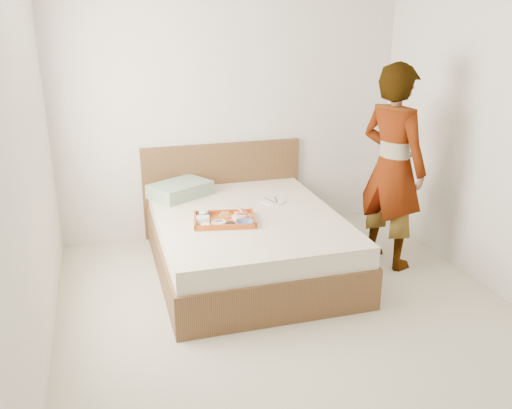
{
  "coord_description": "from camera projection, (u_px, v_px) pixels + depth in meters",
  "views": [
    {
      "loc": [
        -1.29,
        -3.32,
        2.2
      ],
      "look_at": [
        -0.06,
        0.9,
        0.65
      ],
      "focal_mm": 38.16,
      "sensor_mm": 36.0,
      "label": 1
    }
  ],
  "objects": [
    {
      "name": "ground",
      "position": [
        297.0,
        324.0,
        4.08
      ],
      "size": [
        3.5,
        4.0,
        0.01
      ],
      "primitive_type": "cube",
      "color": "beige",
      "rests_on": "ground"
    },
    {
      "name": "wall_back",
      "position": [
        231.0,
        108.0,
        5.46
      ],
      "size": [
        3.5,
        0.01,
        2.6
      ],
      "primitive_type": "cube",
      "color": "silver",
      "rests_on": "ground"
    },
    {
      "name": "wall_left",
      "position": [
        23.0,
        176.0,
        3.19
      ],
      "size": [
        0.01,
        4.0,
        2.6
      ],
      "primitive_type": "cube",
      "color": "silver",
      "rests_on": "ground"
    },
    {
      "name": "bed",
      "position": [
        248.0,
        242.0,
        4.87
      ],
      "size": [
        1.65,
        2.0,
        0.53
      ],
      "primitive_type": "cube",
      "color": "brown",
      "rests_on": "ground"
    },
    {
      "name": "headboard",
      "position": [
        223.0,
        188.0,
        5.68
      ],
      "size": [
        1.65,
        0.06,
        0.95
      ],
      "primitive_type": "cube",
      "color": "brown",
      "rests_on": "ground"
    },
    {
      "name": "pillow",
      "position": [
        180.0,
        190.0,
        5.24
      ],
      "size": [
        0.66,
        0.6,
        0.13
      ],
      "primitive_type": "cube",
      "rotation": [
        0.0,
        0.0,
        0.53
      ],
      "color": "gray",
      "rests_on": "bed"
    },
    {
      "name": "tray",
      "position": [
        224.0,
        220.0,
        4.59
      ],
      "size": [
        0.57,
        0.46,
        0.05
      ],
      "primitive_type": "cube",
      "rotation": [
        0.0,
        0.0,
        -0.18
      ],
      "color": "#BD5112",
      "rests_on": "bed"
    },
    {
      "name": "prawn_plate",
      "position": [
        242.0,
        217.0,
        4.66
      ],
      "size": [
        0.2,
        0.2,
        0.01
      ],
      "primitive_type": "cylinder",
      "rotation": [
        0.0,
        0.0,
        -0.18
      ],
      "color": "white",
      "rests_on": "tray"
    },
    {
      "name": "navy_bowl_big",
      "position": [
        245.0,
        223.0,
        4.5
      ],
      "size": [
        0.17,
        0.17,
        0.04
      ],
      "primitive_type": "imported",
      "rotation": [
        0.0,
        0.0,
        -0.18
      ],
      "color": "navy",
      "rests_on": "tray"
    },
    {
      "name": "sauce_dish",
      "position": [
        230.0,
        225.0,
        4.47
      ],
      "size": [
        0.09,
        0.09,
        0.03
      ],
      "primitive_type": "cylinder",
      "rotation": [
        0.0,
        0.0,
        -0.18
      ],
      "color": "black",
      "rests_on": "tray"
    },
    {
      "name": "meat_plate",
      "position": [
        219.0,
        222.0,
        4.55
      ],
      "size": [
        0.15,
        0.15,
        0.01
      ],
      "primitive_type": "cylinder",
      "rotation": [
        0.0,
        0.0,
        -0.18
      ],
      "color": "white",
      "rests_on": "tray"
    },
    {
      "name": "bread_plate",
      "position": [
        226.0,
        215.0,
        4.7
      ],
      "size": [
        0.14,
        0.14,
        0.01
      ],
      "primitive_type": "cylinder",
      "rotation": [
        0.0,
        0.0,
        -0.18
      ],
      "color": "orange",
      "rests_on": "tray"
    },
    {
      "name": "salad_bowl",
      "position": [
        204.0,
        215.0,
        4.68
      ],
      "size": [
        0.13,
        0.13,
        0.04
      ],
      "primitive_type": "imported",
      "rotation": [
        0.0,
        0.0,
        -0.18
      ],
      "color": "navy",
      "rests_on": "tray"
    },
    {
      "name": "plastic_tub",
      "position": [
        203.0,
        219.0,
        4.55
      ],
      "size": [
        0.12,
        0.11,
        0.05
      ],
      "primitive_type": "cube",
      "rotation": [
        0.0,
        0.0,
        -0.18
      ],
      "color": "silver",
      "rests_on": "tray"
    },
    {
      "name": "cheese_round",
      "position": [
        205.0,
        225.0,
        4.46
      ],
      "size": [
        0.09,
        0.09,
        0.03
      ],
      "primitive_type": "cylinder",
      "rotation": [
        0.0,
        0.0,
        -0.18
      ],
      "color": "white",
      "rests_on": "tray"
    },
    {
      "name": "dinner_plate",
      "position": [
        273.0,
        201.0,
        5.1
      ],
      "size": [
        0.24,
        0.24,
        0.01
      ],
      "primitive_type": "cylinder",
      "rotation": [
        0.0,
        0.0,
        -0.03
      ],
      "color": "white",
      "rests_on": "bed"
    },
    {
      "name": "person",
      "position": [
        392.0,
        167.0,
        4.8
      ],
      "size": [
        0.65,
        0.78,
        1.83
      ],
      "primitive_type": "imported",
      "rotation": [
        0.0,
        0.0,
        1.95
      ],
      "color": "silver",
      "rests_on": "ground"
    }
  ]
}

